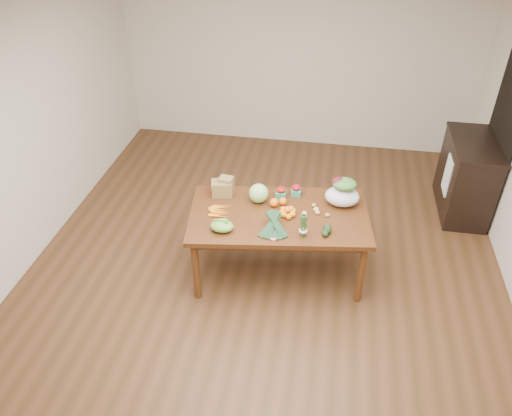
% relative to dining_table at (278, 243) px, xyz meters
% --- Properties ---
extents(floor, '(6.00, 6.00, 0.00)m').
position_rel_dining_table_xyz_m(floor, '(-0.14, -0.03, -0.38)').
color(floor, '#53321C').
rests_on(floor, ground).
extents(ceiling, '(5.00, 6.00, 0.02)m').
position_rel_dining_table_xyz_m(ceiling, '(-0.14, -0.03, 2.33)').
color(ceiling, white).
rests_on(ceiling, room_walls).
extents(room_walls, '(5.02, 6.02, 2.70)m').
position_rel_dining_table_xyz_m(room_walls, '(-0.14, -0.03, 0.97)').
color(room_walls, beige).
rests_on(room_walls, floor).
extents(dining_table, '(1.87, 1.20, 0.75)m').
position_rel_dining_table_xyz_m(dining_table, '(0.00, 0.00, 0.00)').
color(dining_table, '#532B13').
rests_on(dining_table, floor).
extents(doorway_dark, '(0.02, 1.00, 2.10)m').
position_rel_dining_table_xyz_m(doorway_dark, '(2.34, 1.57, 0.68)').
color(doorway_dark, black).
rests_on(doorway_dark, floor).
extents(cabinet, '(0.52, 1.02, 0.94)m').
position_rel_dining_table_xyz_m(cabinet, '(2.08, 1.51, 0.10)').
color(cabinet, black).
rests_on(cabinet, floor).
extents(dish_towel, '(0.02, 0.28, 0.45)m').
position_rel_dining_table_xyz_m(dish_towel, '(1.82, 1.37, 0.18)').
color(dish_towel, white).
rests_on(dish_towel, cabinet).
extents(paper_bag, '(0.31, 0.27, 0.20)m').
position_rel_dining_table_xyz_m(paper_bag, '(-0.63, 0.23, 0.47)').
color(paper_bag, olive).
rests_on(paper_bag, dining_table).
extents(cabbage, '(0.20, 0.20, 0.20)m').
position_rel_dining_table_xyz_m(cabbage, '(-0.23, 0.18, 0.47)').
color(cabbage, '#9DD47A').
rests_on(cabbage, dining_table).
extents(strawberry_basket_a, '(0.12, 0.12, 0.09)m').
position_rel_dining_table_xyz_m(strawberry_basket_a, '(-0.02, 0.30, 0.42)').
color(strawberry_basket_a, '#B8140C').
rests_on(strawberry_basket_a, dining_table).
extents(strawberry_basket_b, '(0.11, 0.11, 0.09)m').
position_rel_dining_table_xyz_m(strawberry_basket_b, '(0.13, 0.37, 0.42)').
color(strawberry_basket_b, red).
rests_on(strawberry_basket_b, dining_table).
extents(orange_a, '(0.09, 0.09, 0.09)m').
position_rel_dining_table_xyz_m(orange_a, '(-0.07, 0.12, 0.42)').
color(orange_a, orange).
rests_on(orange_a, dining_table).
extents(orange_b, '(0.08, 0.08, 0.08)m').
position_rel_dining_table_xyz_m(orange_b, '(0.02, 0.16, 0.42)').
color(orange_b, orange).
rests_on(orange_b, dining_table).
extents(orange_c, '(0.08, 0.08, 0.08)m').
position_rel_dining_table_xyz_m(orange_c, '(0.11, 0.04, 0.41)').
color(orange_c, orange).
rests_on(orange_c, dining_table).
extents(mandarin_cluster, '(0.20, 0.20, 0.10)m').
position_rel_dining_table_xyz_m(mandarin_cluster, '(0.08, -0.00, 0.42)').
color(mandarin_cluster, orange).
rests_on(mandarin_cluster, dining_table).
extents(carrots, '(0.25, 0.24, 0.03)m').
position_rel_dining_table_xyz_m(carrots, '(-0.58, -0.07, 0.39)').
color(carrots, orange).
rests_on(carrots, dining_table).
extents(snap_pea_bag, '(0.22, 0.17, 0.10)m').
position_rel_dining_table_xyz_m(snap_pea_bag, '(-0.49, -0.35, 0.42)').
color(snap_pea_bag, '#6EA939').
rests_on(snap_pea_bag, dining_table).
extents(kale_bunch, '(0.37, 0.44, 0.16)m').
position_rel_dining_table_xyz_m(kale_bunch, '(-0.01, -0.32, 0.45)').
color(kale_bunch, black).
rests_on(kale_bunch, dining_table).
extents(asparagus_bundle, '(0.10, 0.13, 0.26)m').
position_rel_dining_table_xyz_m(asparagus_bundle, '(0.26, -0.31, 0.50)').
color(asparagus_bundle, '#4B7636').
rests_on(asparagus_bundle, dining_table).
extents(potato_a, '(0.05, 0.05, 0.05)m').
position_rel_dining_table_xyz_m(potato_a, '(0.25, 0.02, 0.40)').
color(potato_a, tan).
rests_on(potato_a, dining_table).
extents(potato_b, '(0.05, 0.04, 0.04)m').
position_rel_dining_table_xyz_m(potato_b, '(0.37, 0.06, 0.40)').
color(potato_b, tan).
rests_on(potato_b, dining_table).
extents(potato_c, '(0.06, 0.05, 0.05)m').
position_rel_dining_table_xyz_m(potato_c, '(0.35, 0.10, 0.40)').
color(potato_c, '#DAB17D').
rests_on(potato_c, dining_table).
extents(potato_d, '(0.04, 0.04, 0.04)m').
position_rel_dining_table_xyz_m(potato_d, '(0.33, 0.18, 0.39)').
color(potato_d, tan).
rests_on(potato_d, dining_table).
extents(potato_e, '(0.04, 0.04, 0.04)m').
position_rel_dining_table_xyz_m(potato_e, '(0.47, 0.04, 0.39)').
color(potato_e, tan).
rests_on(potato_e, dining_table).
extents(avocado_a, '(0.08, 0.10, 0.06)m').
position_rel_dining_table_xyz_m(avocado_a, '(0.46, -0.27, 0.41)').
color(avocado_a, black).
rests_on(avocado_a, dining_table).
extents(avocado_b, '(0.11, 0.13, 0.08)m').
position_rel_dining_table_xyz_m(avocado_b, '(0.48, -0.21, 0.41)').
color(avocado_b, black).
rests_on(avocado_b, dining_table).
extents(salad_bag, '(0.38, 0.30, 0.27)m').
position_rel_dining_table_xyz_m(salad_bag, '(0.60, 0.27, 0.51)').
color(salad_bag, silver).
rests_on(salad_bag, dining_table).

